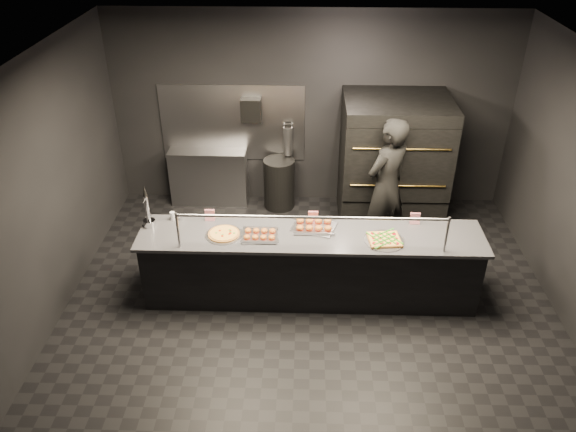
{
  "coord_description": "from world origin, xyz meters",
  "views": [
    {
      "loc": [
        -0.09,
        -5.54,
        4.57
      ],
      "look_at": [
        -0.28,
        0.2,
        1.05
      ],
      "focal_mm": 35.0,
      "sensor_mm": 36.0,
      "label": 1
    }
  ],
  "objects_px": {
    "beer_tap": "(148,215)",
    "worker": "(386,186)",
    "service_counter": "(310,265)",
    "square_pizza": "(384,240)",
    "round_pizza": "(224,234)",
    "prep_shelf": "(209,177)",
    "slider_tray_b": "(314,225)",
    "fire_extinguisher": "(288,140)",
    "towel_dispenser": "(251,110)",
    "slider_tray_a": "(260,235)",
    "trash_bin": "(279,184)",
    "pizza_oven": "(393,162)"
  },
  "relations": [
    {
      "from": "service_counter",
      "to": "worker",
      "type": "bearing_deg",
      "value": 47.93
    },
    {
      "from": "towel_dispenser",
      "to": "worker",
      "type": "height_order",
      "value": "worker"
    },
    {
      "from": "slider_tray_b",
      "to": "trash_bin",
      "type": "bearing_deg",
      "value": 104.04
    },
    {
      "from": "beer_tap",
      "to": "round_pizza",
      "type": "xyz_separation_m",
      "value": [
        0.92,
        -0.17,
        -0.14
      ]
    },
    {
      "from": "pizza_oven",
      "to": "round_pizza",
      "type": "bearing_deg",
      "value": -138.81
    },
    {
      "from": "pizza_oven",
      "to": "slider_tray_a",
      "type": "height_order",
      "value": "pizza_oven"
    },
    {
      "from": "service_counter",
      "to": "square_pizza",
      "type": "xyz_separation_m",
      "value": [
        0.85,
        -0.12,
        0.47
      ]
    },
    {
      "from": "slider_tray_b",
      "to": "square_pizza",
      "type": "xyz_separation_m",
      "value": [
        0.81,
        -0.27,
        -0.01
      ]
    },
    {
      "from": "prep_shelf",
      "to": "slider_tray_b",
      "type": "xyz_separation_m",
      "value": [
        1.64,
        -2.17,
        0.5
      ]
    },
    {
      "from": "prep_shelf",
      "to": "beer_tap",
      "type": "distance_m",
      "value": 2.31
    },
    {
      "from": "service_counter",
      "to": "square_pizza",
      "type": "bearing_deg",
      "value": -7.82
    },
    {
      "from": "beer_tap",
      "to": "square_pizza",
      "type": "distance_m",
      "value": 2.81
    },
    {
      "from": "beer_tap",
      "to": "trash_bin",
      "type": "height_order",
      "value": "beer_tap"
    },
    {
      "from": "square_pizza",
      "to": "slider_tray_b",
      "type": "bearing_deg",
      "value": 161.82
    },
    {
      "from": "towel_dispenser",
      "to": "worker",
      "type": "xyz_separation_m",
      "value": [
        1.92,
        -1.27,
        -0.58
      ]
    },
    {
      "from": "beer_tap",
      "to": "slider_tray_a",
      "type": "relative_size",
      "value": 1.23
    },
    {
      "from": "prep_shelf",
      "to": "trash_bin",
      "type": "bearing_deg",
      "value": -5.11
    },
    {
      "from": "slider_tray_a",
      "to": "towel_dispenser",
      "type": "bearing_deg",
      "value": 96.94
    },
    {
      "from": "pizza_oven",
      "to": "towel_dispenser",
      "type": "bearing_deg",
      "value": 166.86
    },
    {
      "from": "service_counter",
      "to": "worker",
      "type": "relative_size",
      "value": 2.11
    },
    {
      "from": "towel_dispenser",
      "to": "slider_tray_a",
      "type": "bearing_deg",
      "value": -83.06
    },
    {
      "from": "prep_shelf",
      "to": "worker",
      "type": "height_order",
      "value": "worker"
    },
    {
      "from": "beer_tap",
      "to": "worker",
      "type": "bearing_deg",
      "value": 18.69
    },
    {
      "from": "beer_tap",
      "to": "trash_bin",
      "type": "xyz_separation_m",
      "value": [
        1.47,
        2.1,
        -0.68
      ]
    },
    {
      "from": "trash_bin",
      "to": "pizza_oven",
      "type": "bearing_deg",
      "value": -10.79
    },
    {
      "from": "slider_tray_b",
      "to": "slider_tray_a",
      "type": "bearing_deg",
      "value": -160.84
    },
    {
      "from": "prep_shelf",
      "to": "fire_extinguisher",
      "type": "xyz_separation_m",
      "value": [
        1.25,
        0.08,
        0.61
      ]
    },
    {
      "from": "towel_dispenser",
      "to": "trash_bin",
      "type": "relative_size",
      "value": 0.43
    },
    {
      "from": "prep_shelf",
      "to": "towel_dispenser",
      "type": "bearing_deg",
      "value": 5.71
    },
    {
      "from": "fire_extinguisher",
      "to": "slider_tray_a",
      "type": "relative_size",
      "value": 1.11
    },
    {
      "from": "fire_extinguisher",
      "to": "towel_dispenser",
      "type": "bearing_deg",
      "value": -178.96
    },
    {
      "from": "towel_dispenser",
      "to": "slider_tray_a",
      "type": "distance_m",
      "value": 2.55
    },
    {
      "from": "pizza_oven",
      "to": "prep_shelf",
      "type": "height_order",
      "value": "pizza_oven"
    },
    {
      "from": "prep_shelf",
      "to": "service_counter",
      "type": "bearing_deg",
      "value": -55.41
    },
    {
      "from": "pizza_oven",
      "to": "beer_tap",
      "type": "height_order",
      "value": "pizza_oven"
    },
    {
      "from": "pizza_oven",
      "to": "prep_shelf",
      "type": "bearing_deg",
      "value": 171.46
    },
    {
      "from": "towel_dispenser",
      "to": "trash_bin",
      "type": "height_order",
      "value": "towel_dispenser"
    },
    {
      "from": "towel_dispenser",
      "to": "fire_extinguisher",
      "type": "relative_size",
      "value": 0.69
    },
    {
      "from": "beer_tap",
      "to": "pizza_oven",
      "type": "bearing_deg",
      "value": 29.45
    },
    {
      "from": "service_counter",
      "to": "prep_shelf",
      "type": "distance_m",
      "value": 2.82
    },
    {
      "from": "towel_dispenser",
      "to": "service_counter",
      "type": "bearing_deg",
      "value": -69.37
    },
    {
      "from": "round_pizza",
      "to": "square_pizza",
      "type": "distance_m",
      "value": 1.88
    },
    {
      "from": "towel_dispenser",
      "to": "worker",
      "type": "relative_size",
      "value": 0.18
    },
    {
      "from": "prep_shelf",
      "to": "slider_tray_b",
      "type": "height_order",
      "value": "slider_tray_b"
    },
    {
      "from": "prep_shelf",
      "to": "beer_tap",
      "type": "relative_size",
      "value": 2.14
    },
    {
      "from": "slider_tray_b",
      "to": "square_pizza",
      "type": "relative_size",
      "value": 1.24
    },
    {
      "from": "service_counter",
      "to": "fire_extinguisher",
      "type": "bearing_deg",
      "value": 98.3
    },
    {
      "from": "service_counter",
      "to": "prep_shelf",
      "type": "bearing_deg",
      "value": 124.59
    },
    {
      "from": "round_pizza",
      "to": "worker",
      "type": "height_order",
      "value": "worker"
    },
    {
      "from": "pizza_oven",
      "to": "round_pizza",
      "type": "relative_size",
      "value": 4.43
    }
  ]
}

